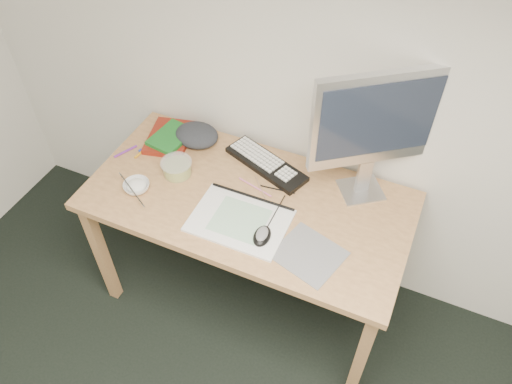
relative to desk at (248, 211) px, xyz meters
The scene contains 18 objects.
desk is the anchor object (origin of this frame).
mousepad 0.39m from the desk, 26.74° to the right, with size 0.24×0.22×0.00m, color gray.
sketchpad 0.16m from the desk, 79.35° to the right, with size 0.40×0.28×0.01m, color white.
keyboard 0.24m from the desk, 91.45° to the left, with size 0.41×0.13×0.02m, color black.
monitor 0.68m from the desk, 29.41° to the left, with size 0.44×0.33×0.60m.
mouse 0.25m from the desk, 50.40° to the right, with size 0.07×0.11×0.04m, color black.
rice_bowl 0.50m from the desk, 162.27° to the right, with size 0.11×0.11×0.04m, color white.
chopsticks 0.51m from the desk, 157.82° to the right, with size 0.02×0.02×0.24m, color #B9B9BB.
fruit_tub 0.37m from the desk, behind, with size 0.14×0.14×0.07m, color gold.
book_red 0.55m from the desk, 158.54° to the left, with size 0.19×0.26×0.03m, color maroon.
book_green 0.53m from the desk, 159.19° to the left, with size 0.15×0.21×0.02m, color #196621.
cloth_lump 0.46m from the desk, 147.29° to the left, with size 0.18×0.15×0.07m, color #24272B.
pencil_pink 0.11m from the desk, 86.96° to the left, with size 0.01×0.01×0.18m, color pink.
pencil_tan 0.11m from the desk, 57.02° to the left, with size 0.01×0.01×0.19m, color #A57A57.
pencil_black 0.16m from the desk, 45.21° to the left, with size 0.01×0.01×0.16m, color black.
marker_blue 0.58m from the desk, 168.22° to the left, with size 0.01×0.01×0.13m, color #213EB6.
marker_orange 0.59m from the desk, behind, with size 0.01×0.01×0.12m, color orange.
marker_purple 0.66m from the desk, behind, with size 0.01×0.01×0.12m, color #6C2893.
Camera 1 is at (0.43, 0.12, 2.34)m, focal length 35.00 mm.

